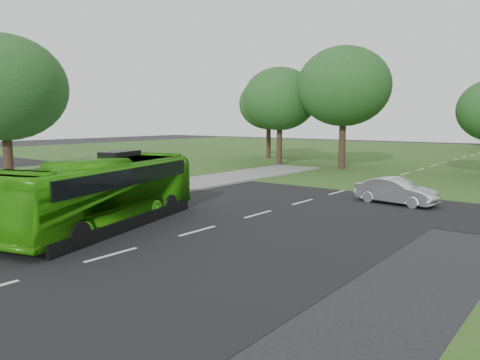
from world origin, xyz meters
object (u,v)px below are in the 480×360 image
Objects in this scene: bus at (106,193)px; sedan at (396,191)px; tree_park_f at (269,104)px; tree_side_near at (4,88)px; tree_park_b at (344,86)px; tree_park_a at (280,99)px.

sedan is (7.40, 12.05, -0.72)m from bus.
tree_side_near is (3.69, -30.26, 0.01)m from tree_park_f.
tree_park_b is at bearing 41.45° from sedan.
tree_park_f is (-5.18, 5.86, -0.21)m from tree_park_a.
tree_park_b is 18.05m from sedan.
tree_park_f is 28.74m from sedan.
bus is (13.39, -31.20, -4.50)m from tree_park_f.
tree_park_b reaches higher than tree_side_near.
tree_park_b reaches higher than bus.
bus is (2.20, -25.96, -5.62)m from tree_park_b.
tree_park_f is 34.25m from bus.
tree_side_near is at bearing -106.70° from tree_park_b.
tree_park_f is 2.15× the size of sedan.
tree_park_a is 0.90× the size of bus.
tree_park_f is at bearing 154.92° from tree_park_b.
tree_park_f is (-11.19, 5.24, -1.12)m from tree_park_b.
tree_park_a reaches higher than tree_side_near.
tree_side_near is at bearing 158.44° from bus.
tree_park_b is 1.19× the size of tree_side_near.
tree_park_f is 1.00× the size of tree_side_near.
sedan is at bearing -42.65° from tree_park_f.
tree_park_b is (6.01, 0.62, 0.91)m from tree_park_a.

